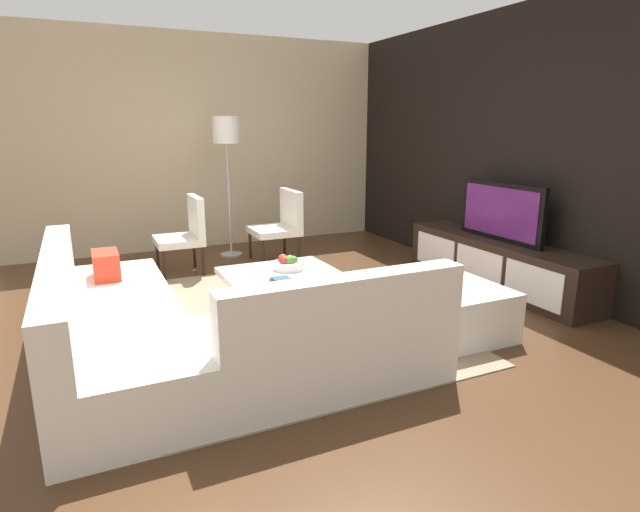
% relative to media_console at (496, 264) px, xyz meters
% --- Properties ---
extents(ground_plane, '(14.00, 14.00, 0.00)m').
position_rel_media_console_xyz_m(ground_plane, '(-0.00, -2.40, -0.25)').
color(ground_plane, '#4C301C').
extents(feature_wall_back, '(6.40, 0.12, 2.80)m').
position_rel_media_console_xyz_m(feature_wall_back, '(-0.00, 0.30, 1.15)').
color(feature_wall_back, black).
rests_on(feature_wall_back, ground).
extents(side_wall_left, '(0.12, 5.20, 2.80)m').
position_rel_media_console_xyz_m(side_wall_left, '(-3.20, -2.20, 1.15)').
color(side_wall_left, '#C6B28E').
rests_on(side_wall_left, ground).
extents(area_rug, '(3.16, 2.39, 0.01)m').
position_rel_media_console_xyz_m(area_rug, '(-0.10, -2.40, -0.24)').
color(area_rug, gray).
rests_on(area_rug, ground).
extents(media_console, '(2.29, 0.49, 0.50)m').
position_rel_media_console_xyz_m(media_console, '(0.00, 0.00, 0.00)').
color(media_console, black).
rests_on(media_console, ground).
extents(television, '(1.09, 0.06, 0.59)m').
position_rel_media_console_xyz_m(television, '(-0.00, 0.00, 0.54)').
color(television, black).
rests_on(television, media_console).
extents(sectional_couch, '(2.54, 2.41, 0.79)m').
position_rel_media_console_xyz_m(sectional_couch, '(0.54, -3.27, 0.03)').
color(sectional_couch, white).
rests_on(sectional_couch, ground).
extents(coffee_table, '(1.07, 0.98, 0.38)m').
position_rel_media_console_xyz_m(coffee_table, '(-0.10, -2.30, -0.05)').
color(coffee_table, black).
rests_on(coffee_table, ground).
extents(accent_chair_near, '(0.54, 0.50, 0.87)m').
position_rel_media_console_xyz_m(accent_chair_near, '(-1.91, -2.78, 0.24)').
color(accent_chair_near, black).
rests_on(accent_chair_near, ground).
extents(floor_lamp, '(0.33, 0.33, 1.74)m').
position_rel_media_console_xyz_m(floor_lamp, '(-2.47, -2.13, 1.23)').
color(floor_lamp, '#A5A5AA').
rests_on(floor_lamp, ground).
extents(ottoman, '(0.70, 0.70, 0.40)m').
position_rel_media_console_xyz_m(ottoman, '(0.86, -1.21, -0.05)').
color(ottoman, white).
rests_on(ottoman, ground).
extents(fruit_bowl, '(0.28, 0.28, 0.14)m').
position_rel_media_console_xyz_m(fruit_bowl, '(-0.28, -2.20, 0.19)').
color(fruit_bowl, silver).
rests_on(fruit_bowl, coffee_table).
extents(accent_chair_far, '(0.58, 0.54, 0.87)m').
position_rel_media_console_xyz_m(accent_chair_far, '(-1.97, -1.62, 0.24)').
color(accent_chair_far, black).
rests_on(accent_chair_far, ground).
extents(book_stack, '(0.20, 0.16, 0.05)m').
position_rel_media_console_xyz_m(book_stack, '(0.11, -2.41, 0.15)').
color(book_stack, maroon).
rests_on(book_stack, coffee_table).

